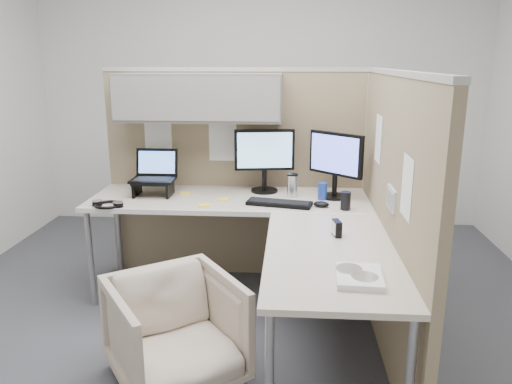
# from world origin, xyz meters

# --- Properties ---
(ground) EXTENTS (4.50, 4.50, 0.00)m
(ground) POSITION_xyz_m (0.00, 0.00, 0.00)
(ground) COLOR #3E3F44
(ground) RESTS_ON ground
(partition_back) EXTENTS (2.00, 0.36, 1.63)m
(partition_back) POSITION_xyz_m (-0.22, 0.83, 1.10)
(partition_back) COLOR #927F60
(partition_back) RESTS_ON ground
(partition_right) EXTENTS (0.07, 2.03, 1.63)m
(partition_right) POSITION_xyz_m (0.90, -0.07, 0.82)
(partition_right) COLOR #927F60
(partition_right) RESTS_ON ground
(desk) EXTENTS (2.00, 1.98, 0.73)m
(desk) POSITION_xyz_m (0.12, 0.13, 0.69)
(desk) COLOR beige
(desk) RESTS_ON ground
(office_chair) EXTENTS (0.85, 0.84, 0.64)m
(office_chair) POSITION_xyz_m (-0.27, -0.56, 0.32)
(office_chair) COLOR beige
(office_chair) RESTS_ON ground
(monitor_left) EXTENTS (0.44, 0.20, 0.47)m
(monitor_left) POSITION_xyz_m (0.13, 0.72, 1.00)
(monitor_left) COLOR black
(monitor_left) RESTS_ON desk
(monitor_right) EXTENTS (0.35, 0.32, 0.47)m
(monitor_right) POSITION_xyz_m (0.64, 0.59, 1.00)
(monitor_right) COLOR black
(monitor_right) RESTS_ON desk
(laptop_station) EXTENTS (0.31, 0.26, 0.32)m
(laptop_station) POSITION_xyz_m (-0.67, 0.58, 0.85)
(laptop_station) COLOR black
(laptop_station) RESTS_ON desk
(keyboard) EXTENTS (0.46, 0.23, 0.02)m
(keyboard) POSITION_xyz_m (0.25, 0.37, 0.74)
(keyboard) COLOR black
(keyboard) RESTS_ON desk
(mouse) EXTENTS (0.12, 0.09, 0.04)m
(mouse) POSITION_xyz_m (0.53, 0.34, 0.75)
(mouse) COLOR black
(mouse) RESTS_ON desk
(travel_mug) EXTENTS (0.08, 0.08, 0.17)m
(travel_mug) POSITION_xyz_m (0.34, 0.59, 0.81)
(travel_mug) COLOR silver
(travel_mug) RESTS_ON desk
(soda_can_green) EXTENTS (0.07, 0.07, 0.12)m
(soda_can_green) POSITION_xyz_m (0.69, 0.29, 0.79)
(soda_can_green) COLOR black
(soda_can_green) RESTS_ON desk
(soda_can_silver) EXTENTS (0.07, 0.07, 0.12)m
(soda_can_silver) POSITION_xyz_m (0.55, 0.53, 0.79)
(soda_can_silver) COLOR #1E3FA5
(soda_can_silver) RESTS_ON desk
(sticky_note_a) EXTENTS (0.10, 0.10, 0.01)m
(sticky_note_a) POSITION_xyz_m (-0.26, 0.32, 0.73)
(sticky_note_a) COLOR yellow
(sticky_note_a) RESTS_ON desk
(sticky_note_d) EXTENTS (0.10, 0.10, 0.01)m
(sticky_note_d) POSITION_xyz_m (-0.14, 0.47, 0.73)
(sticky_note_d) COLOR yellow
(sticky_note_d) RESTS_ON desk
(sticky_note_c) EXTENTS (0.10, 0.10, 0.01)m
(sticky_note_c) POSITION_xyz_m (-0.45, 0.61, 0.73)
(sticky_note_c) COLOR yellow
(sticky_note_c) RESTS_ON desk
(headphones) EXTENTS (0.22, 0.20, 0.03)m
(headphones) POSITION_xyz_m (-0.90, 0.25, 0.74)
(headphones) COLOR black
(headphones) RESTS_ON desk
(paper_stack) EXTENTS (0.22, 0.27, 0.03)m
(paper_stack) POSITION_xyz_m (0.64, -0.80, 0.75)
(paper_stack) COLOR white
(paper_stack) RESTS_ON desk
(desk_clock) EXTENTS (0.05, 0.09, 0.09)m
(desk_clock) POSITION_xyz_m (0.58, -0.22, 0.77)
(desk_clock) COLOR black
(desk_clock) RESTS_ON desk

